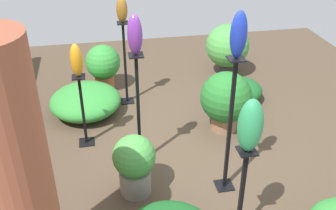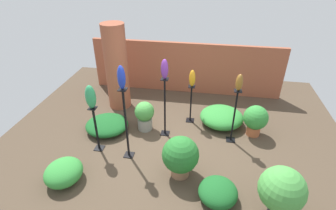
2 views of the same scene
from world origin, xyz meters
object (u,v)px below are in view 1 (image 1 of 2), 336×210
(pedestal_jade, at_px, (241,200))
(art_vase_cobalt, at_px, (239,35))
(potted_plant_mid_left, at_px, (103,64))
(pedestal_violet, at_px, (139,116))
(potted_plant_near_pillar, at_px, (134,163))
(potted_plant_back_center, at_px, (226,99))
(pedestal_bronze, at_px, (125,67))
(art_vase_violet, at_px, (135,35))
(pedestal_amber, at_px, (83,114))
(art_vase_amber, at_px, (76,60))
(pedestal_cobalt, at_px, (229,133))
(art_vase_bronze, at_px, (122,10))
(brick_pillar, at_px, (12,182))
(art_vase_jade, at_px, (250,126))
(potted_plant_front_left, at_px, (227,46))

(pedestal_jade, height_order, art_vase_cobalt, art_vase_cobalt)
(pedestal_jade, height_order, potted_plant_mid_left, pedestal_jade)
(art_vase_cobalt, bearing_deg, pedestal_violet, 55.00)
(art_vase_cobalt, bearing_deg, potted_plant_near_pillar, 84.04)
(potted_plant_near_pillar, bearing_deg, potted_plant_back_center, -52.73)
(pedestal_bronze, distance_m, art_vase_violet, 1.87)
(art_vase_violet, bearing_deg, pedestal_amber, 50.68)
(art_vase_amber, bearing_deg, pedestal_jade, -142.47)
(pedestal_cobalt, bearing_deg, pedestal_violet, 55.00)
(pedestal_amber, bearing_deg, art_vase_bronze, -32.64)
(pedestal_amber, bearing_deg, potted_plant_back_center, -90.38)
(pedestal_cobalt, bearing_deg, art_vase_violet, 55.00)
(brick_pillar, bearing_deg, potted_plant_back_center, -49.48)
(pedestal_violet, height_order, art_vase_violet, art_vase_violet)
(pedestal_jade, bearing_deg, art_vase_bronze, 15.48)
(art_vase_bronze, bearing_deg, pedestal_jade, -164.52)
(pedestal_jade, relative_size, art_vase_jade, 2.09)
(brick_pillar, relative_size, potted_plant_back_center, 2.67)
(pedestal_violet, relative_size, art_vase_jade, 2.86)
(art_vase_jade, bearing_deg, brick_pillar, 94.46)
(pedestal_bronze, distance_m, art_vase_jade, 3.07)
(art_vase_amber, bearing_deg, art_vase_bronze, -32.64)
(pedestal_cobalt, xyz_separation_m, potted_plant_mid_left, (2.69, 1.22, -0.31))
(pedestal_violet, distance_m, potted_plant_back_center, 1.37)
(pedestal_bronze, bearing_deg, art_vase_jade, -164.52)
(pedestal_bronze, relative_size, art_vase_jade, 2.56)
(pedestal_jade, distance_m, potted_plant_mid_left, 3.58)
(pedestal_cobalt, height_order, potted_plant_near_pillar, pedestal_cobalt)
(potted_plant_near_pillar, bearing_deg, potted_plant_mid_left, 4.69)
(potted_plant_mid_left, bearing_deg, pedestal_bronze, -148.69)
(potted_plant_near_pillar, bearing_deg, art_vase_violet, -13.04)
(art_vase_amber, bearing_deg, brick_pillar, 167.47)
(art_vase_jade, distance_m, potted_plant_front_left, 3.78)
(potted_plant_mid_left, relative_size, potted_plant_back_center, 0.89)
(pedestal_jade, height_order, art_vase_amber, art_vase_amber)
(brick_pillar, bearing_deg, pedestal_jade, -85.54)
(pedestal_jade, bearing_deg, potted_plant_back_center, -13.94)
(pedestal_bronze, relative_size, pedestal_amber, 1.31)
(brick_pillar, relative_size, art_vase_jade, 4.53)
(brick_pillar, distance_m, art_vase_jade, 1.90)
(pedestal_violet, bearing_deg, potted_plant_back_center, -67.24)
(pedestal_amber, xyz_separation_m, art_vase_jade, (-1.87, -1.44, 0.86))
(pedestal_bronze, relative_size, art_vase_violet, 2.93)
(pedestal_bronze, height_order, potted_plant_mid_left, pedestal_bronze)
(potted_plant_mid_left, distance_m, potted_plant_near_pillar, 2.59)
(pedestal_jade, distance_m, pedestal_amber, 2.36)
(art_vase_amber, bearing_deg, potted_plant_mid_left, -11.90)
(pedestal_amber, relative_size, art_vase_amber, 2.36)
(pedestal_violet, bearing_deg, potted_plant_mid_left, 9.13)
(art_vase_bronze, bearing_deg, potted_plant_front_left, -69.70)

